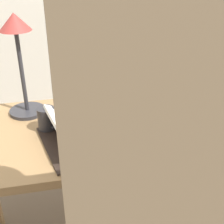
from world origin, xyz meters
name	(u,v)px	position (x,y,z in m)	size (l,w,h in m)	color
reading_desk	(114,148)	(0.00, 0.00, 0.65)	(1.35, 0.62, 0.77)	#937047
open_book	(112,128)	(-0.03, -0.07, 0.81)	(0.60, 0.43, 0.12)	black
book_stack_tall	(184,98)	(0.35, 0.08, 0.83)	(0.23, 0.30, 0.11)	#1E284C
book_standing_upright	(155,86)	(0.21, 0.09, 0.90)	(0.05, 0.17, 0.25)	black
reading_lamp	(18,48)	(-0.37, 0.19, 1.08)	(0.16, 0.16, 0.45)	#2D2D33
coffee_mug	(47,119)	(-0.28, 0.02, 0.83)	(0.08, 0.10, 0.10)	#28282D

